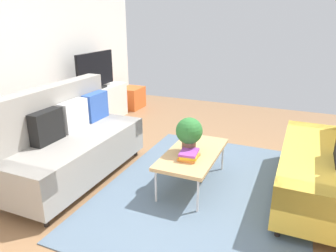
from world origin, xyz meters
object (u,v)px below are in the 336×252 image
object	(u,v)px
tv_console	(97,106)
bottle_2	(91,86)
bottle_0	(83,89)
potted_plant	(189,133)
coffee_table	(193,154)
couch_green	(332,162)
tv	(96,71)
storage_trunk	(132,98)
vase_0	(72,90)
bottle_1	(87,86)
couch_beige	(69,142)
table_book_0	(189,157)

from	to	relation	value
tv_console	bottle_2	distance (m)	0.46
bottle_0	potted_plant	bearing A→B (deg)	-115.60
bottle_2	coffee_table	bearing A→B (deg)	-118.89
couch_green	bottle_0	distance (m)	3.82
tv	storage_trunk	distance (m)	1.32
couch_green	tv_console	world-z (taller)	couch_green
vase_0	bottle_1	bearing A→B (deg)	-18.50
tv	vase_0	world-z (taller)	tv
couch_green	coffee_table	bearing A→B (deg)	101.60
coffee_table	potted_plant	distance (m)	0.27
potted_plant	vase_0	bearing A→B (deg)	68.65
couch_green	bottle_0	bearing A→B (deg)	78.57
couch_green	bottle_2	bearing A→B (deg)	75.47
coffee_table	bottle_0	size ratio (longest dim) A/B	6.71
coffee_table	bottle_2	world-z (taller)	bottle_2
coffee_table	vase_0	world-z (taller)	vase_0
coffee_table	storage_trunk	world-z (taller)	storage_trunk
storage_trunk	bottle_2	world-z (taller)	bottle_2
storage_trunk	bottle_1	xyz separation A→B (m)	(-1.41, 0.06, 0.53)
tv_console	storage_trunk	xyz separation A→B (m)	(1.10, -0.10, -0.10)
couch_beige	tv	world-z (taller)	tv
tv	bottle_1	bearing A→B (deg)	-176.32
tv	vase_0	xyz separation A→B (m)	(-0.58, 0.07, -0.23)
potted_plant	bottle_1	distance (m)	2.57
bottle_1	potted_plant	bearing A→B (deg)	-117.70
coffee_table	bottle_0	xyz separation A→B (m)	(1.06, 2.31, 0.33)
couch_beige	couch_green	world-z (taller)	same
coffee_table	bottle_1	xyz separation A→B (m)	(1.17, 2.31, 0.36)
vase_0	couch_beige	bearing A→B (deg)	-142.70
tv_console	bottle_2	bearing A→B (deg)	-168.77
potted_plant	storage_trunk	bearing A→B (deg)	40.33
storage_trunk	vase_0	bearing A→B (deg)	174.90
coffee_table	potted_plant	bearing A→B (deg)	121.47
bottle_1	couch_green	bearing A→B (deg)	-103.32
couch_beige	bottle_1	bearing A→B (deg)	-150.27
couch_green	tv	xyz separation A→B (m)	(1.19, 3.75, 0.51)
couch_green	table_book_0	bearing A→B (deg)	108.47
bottle_1	storage_trunk	bearing A→B (deg)	-2.43
tv_console	bottle_1	bearing A→B (deg)	-172.67
tv	bottle_1	size ratio (longest dim) A/B	4.37
storage_trunk	table_book_0	bearing A→B (deg)	-140.55
couch_beige	potted_plant	distance (m)	1.44
tv	potted_plant	bearing A→B (deg)	-123.27
tv_console	table_book_0	xyz separation A→B (m)	(-1.65, -2.37, 0.11)
vase_0	bottle_0	world-z (taller)	vase_0
coffee_table	tv	xyz separation A→B (m)	(1.48, 2.33, 0.56)
coffee_table	vase_0	bearing A→B (deg)	69.52
couch_beige	storage_trunk	bearing A→B (deg)	-164.43
coffee_table	bottle_2	xyz separation A→B (m)	(1.28, 2.31, 0.34)
tv	bottle_1	distance (m)	0.37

